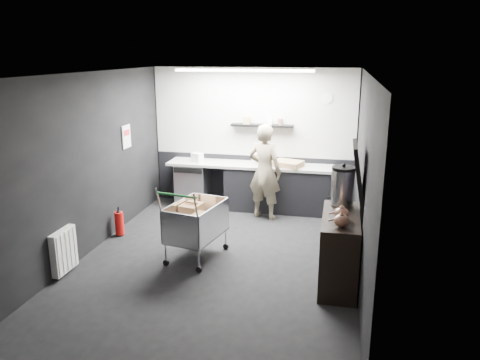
# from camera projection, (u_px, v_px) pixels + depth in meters

# --- Properties ---
(floor) EXTENTS (5.50, 5.50, 0.00)m
(floor) POSITION_uv_depth(u_px,v_px,m) (218.00, 260.00, 6.94)
(floor) COLOR black
(floor) RESTS_ON ground
(ceiling) EXTENTS (5.50, 5.50, 0.00)m
(ceiling) POSITION_uv_depth(u_px,v_px,m) (215.00, 74.00, 6.22)
(ceiling) COLOR silver
(ceiling) RESTS_ON wall_back
(wall_back) EXTENTS (5.50, 0.00, 5.50)m
(wall_back) POSITION_uv_depth(u_px,v_px,m) (253.00, 138.00, 9.17)
(wall_back) COLOR black
(wall_back) RESTS_ON floor
(wall_front) EXTENTS (5.50, 0.00, 5.50)m
(wall_front) POSITION_uv_depth(u_px,v_px,m) (133.00, 249.00, 3.99)
(wall_front) COLOR black
(wall_front) RESTS_ON floor
(wall_left) EXTENTS (0.00, 5.50, 5.50)m
(wall_left) POSITION_uv_depth(u_px,v_px,m) (88.00, 165.00, 6.99)
(wall_left) COLOR black
(wall_left) RESTS_ON floor
(wall_right) EXTENTS (0.00, 5.50, 5.50)m
(wall_right) POSITION_uv_depth(u_px,v_px,m) (363.00, 180.00, 6.17)
(wall_right) COLOR black
(wall_right) RESTS_ON floor
(kitchen_wall_panel) EXTENTS (3.95, 0.02, 1.70)m
(kitchen_wall_panel) POSITION_uv_depth(u_px,v_px,m) (253.00, 112.00, 9.02)
(kitchen_wall_panel) COLOR silver
(kitchen_wall_panel) RESTS_ON wall_back
(dado_panel) EXTENTS (3.95, 0.02, 1.00)m
(dado_panel) POSITION_uv_depth(u_px,v_px,m) (252.00, 180.00, 9.38)
(dado_panel) COLOR black
(dado_panel) RESTS_ON wall_back
(floating_shelf) EXTENTS (1.20, 0.22, 0.04)m
(floating_shelf) POSITION_uv_depth(u_px,v_px,m) (262.00, 125.00, 8.94)
(floating_shelf) COLOR black
(floating_shelf) RESTS_ON wall_back
(wall_clock) EXTENTS (0.20, 0.03, 0.20)m
(wall_clock) POSITION_uv_depth(u_px,v_px,m) (327.00, 98.00, 8.65)
(wall_clock) COLOR white
(wall_clock) RESTS_ON wall_back
(poster) EXTENTS (0.02, 0.30, 0.40)m
(poster) POSITION_uv_depth(u_px,v_px,m) (126.00, 137.00, 8.16)
(poster) COLOR white
(poster) RESTS_ON wall_left
(poster_red_band) EXTENTS (0.02, 0.22, 0.10)m
(poster_red_band) POSITION_uv_depth(u_px,v_px,m) (126.00, 133.00, 8.14)
(poster_red_band) COLOR red
(poster_red_band) RESTS_ON poster
(radiator) EXTENTS (0.10, 0.50, 0.60)m
(radiator) POSITION_uv_depth(u_px,v_px,m) (64.00, 251.00, 6.39)
(radiator) COLOR white
(radiator) RESTS_ON wall_left
(ceiling_strip) EXTENTS (2.40, 0.20, 0.04)m
(ceiling_strip) POSITION_uv_depth(u_px,v_px,m) (244.00, 71.00, 7.97)
(ceiling_strip) COLOR white
(ceiling_strip) RESTS_ON ceiling
(prep_counter) EXTENTS (3.20, 0.61, 0.90)m
(prep_counter) POSITION_uv_depth(u_px,v_px,m) (256.00, 186.00, 9.07)
(prep_counter) COLOR black
(prep_counter) RESTS_ON floor
(person) EXTENTS (0.73, 0.58, 1.75)m
(person) POSITION_uv_depth(u_px,v_px,m) (265.00, 172.00, 8.49)
(person) COLOR #B9B193
(person) RESTS_ON floor
(shopping_cart) EXTENTS (0.81, 1.15, 1.14)m
(shopping_cart) POSITION_uv_depth(u_px,v_px,m) (196.00, 223.00, 6.88)
(shopping_cart) COLOR silver
(shopping_cart) RESTS_ON floor
(sideboard) EXTENTS (0.54, 1.26, 1.89)m
(sideboard) POSITION_uv_depth(u_px,v_px,m) (341.00, 240.00, 6.13)
(sideboard) COLOR black
(sideboard) RESTS_ON floor
(fire_extinguisher) EXTENTS (0.15, 0.15, 0.48)m
(fire_extinguisher) POSITION_uv_depth(u_px,v_px,m) (119.00, 222.00, 7.79)
(fire_extinguisher) COLOR red
(fire_extinguisher) RESTS_ON floor
(cardboard_box) EXTENTS (0.62, 0.54, 0.10)m
(cardboard_box) POSITION_uv_depth(u_px,v_px,m) (288.00, 164.00, 8.77)
(cardboard_box) COLOR #A17F56
(cardboard_box) RESTS_ON prep_counter
(pink_tub) EXTENTS (0.22, 0.22, 0.22)m
(pink_tub) POSITION_uv_depth(u_px,v_px,m) (257.00, 159.00, 8.92)
(pink_tub) COLOR white
(pink_tub) RESTS_ON prep_counter
(white_container) EXTENTS (0.25, 0.22, 0.18)m
(white_container) POSITION_uv_depth(u_px,v_px,m) (197.00, 157.00, 9.12)
(white_container) COLOR white
(white_container) RESTS_ON prep_counter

